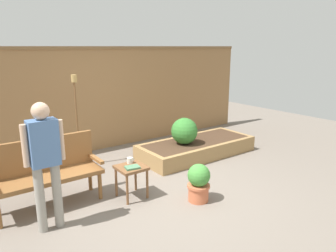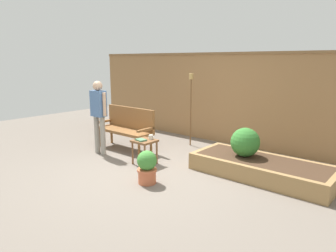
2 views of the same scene
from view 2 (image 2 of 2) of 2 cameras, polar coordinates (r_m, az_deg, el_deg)
ground_plane at (r=5.78m, az=-3.18°, el=-8.11°), size 14.00×14.00×0.00m
fence_back at (r=7.57m, az=10.48°, el=5.04°), size 8.40×0.14×2.16m
garden_bench at (r=7.06m, az=-7.51°, el=0.14°), size 1.44×0.48×0.94m
side_table at (r=6.01m, az=-4.31°, el=-3.33°), size 0.40×0.40×0.48m
cup_on_table at (r=6.03m, az=-3.14°, el=-2.04°), size 0.12×0.09×0.09m
book_on_table at (r=5.95m, az=-4.99°, el=-2.54°), size 0.22×0.19×0.03m
potted_boxwood at (r=5.12m, az=-3.87°, el=-7.39°), size 0.33×0.33×0.55m
raised_planter_bed at (r=5.67m, az=16.73°, el=-7.39°), size 2.40×1.00×0.30m
shrub_near_bench at (r=5.68m, az=13.94°, el=-2.89°), size 0.52×0.52×0.52m
tiki_torch at (r=7.21m, az=4.21°, el=5.37°), size 0.10×0.10×1.68m
person_by_bench at (r=6.71m, az=-12.55°, el=2.71°), size 0.47×0.20×1.56m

